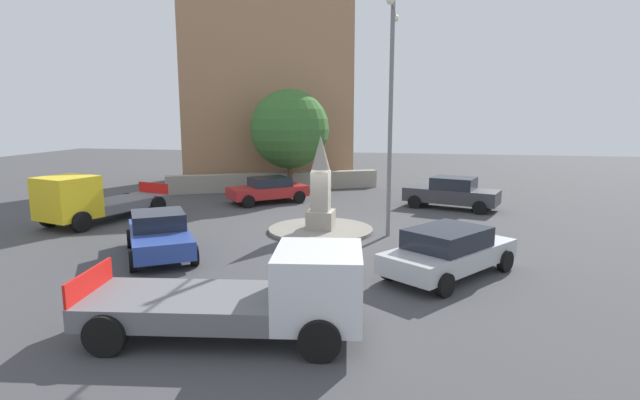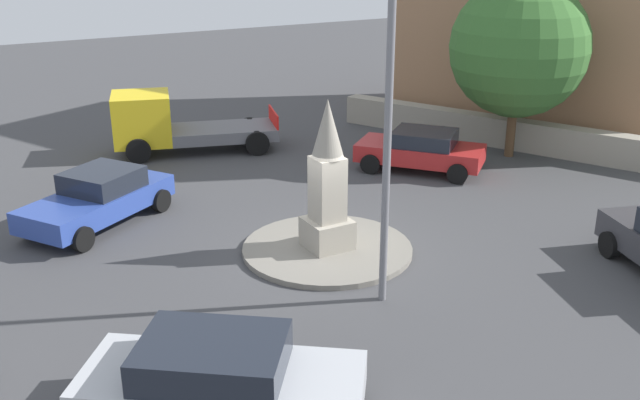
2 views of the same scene
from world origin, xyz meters
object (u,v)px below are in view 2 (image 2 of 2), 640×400
Objects in this scene: car_blue_waiting at (99,198)px; car_silver_approaching at (219,379)px; streetlamp at (391,51)px; tree_near_wall at (519,48)px; monument at (327,183)px; car_red_near_island at (421,149)px; truck_yellow_far_side at (171,124)px.

car_blue_waiting is 9.30m from car_silver_approaching.
car_silver_approaching is at bearing -156.00° from streetlamp.
monument is at bearing -158.80° from tree_near_wall.
monument reaches higher than car_blue_waiting.
car_red_near_island is at bearing 39.23° from car_silver_approaching.
car_blue_waiting reaches higher than car_red_near_island.
truck_yellow_far_side is 12.15m from tree_near_wall.
monument is at bearing 44.78° from car_silver_approaching.
tree_near_wall is (3.67, -0.25, 3.02)m from car_red_near_island.
tree_near_wall reaches higher than car_red_near_island.
streetlamp is 11.72m from tree_near_wall.
car_red_near_island is 0.90× the size of car_silver_approaching.
streetlamp is (-0.21, -2.68, 3.49)m from monument.
car_blue_waiting is at bearing 87.81° from car_silver_approaching.
car_blue_waiting is at bearing 176.24° from tree_near_wall.
streetlamp is 13.31m from truck_yellow_far_side.
truck_yellow_far_side is at bearing 93.16° from monument.
car_silver_approaching is (-10.57, -8.63, 0.04)m from car_red_near_island.
truck_yellow_far_side reaches higher than car_blue_waiting.
monument is 0.61× the size of tree_near_wall.
car_red_near_island is (5.84, 3.94, -1.07)m from monument.
car_blue_waiting reaches higher than car_silver_approaching.
monument is 0.87× the size of car_red_near_island.
tree_near_wall is at bearing -31.83° from truck_yellow_far_side.
tree_near_wall is (10.06, -6.25, 2.71)m from truck_yellow_far_side.
streetlamp reaches higher than car_blue_waiting.
tree_near_wall is (14.24, 8.38, 2.98)m from car_silver_approaching.
monument is 4.41m from streetlamp.
truck_yellow_far_side is at bearing 136.80° from car_red_near_island.
streetlamp is 1.87× the size of car_silver_approaching.
truck_yellow_far_side reaches higher than car_silver_approaching.
car_red_near_island is (10.21, -0.67, -0.02)m from car_blue_waiting.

